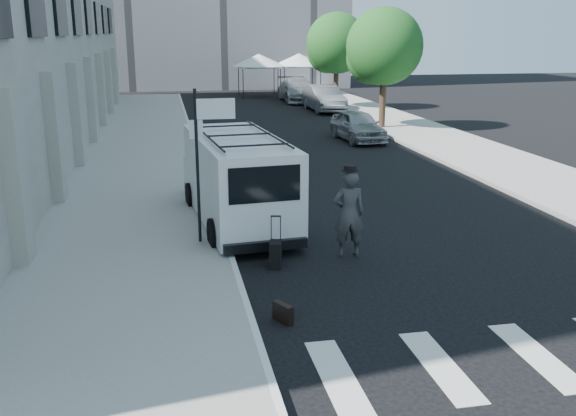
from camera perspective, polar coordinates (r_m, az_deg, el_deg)
name	(u,v)px	position (r m, az deg, el deg)	size (l,w,h in m)	color
ground	(346,292)	(12.51, 5.21, -7.45)	(120.00, 120.00, 0.00)	black
sidewalk_left	(142,150)	(27.48, -12.87, 5.05)	(4.50, 48.00, 0.15)	gray
sidewalk_right	(407,127)	(33.73, 10.57, 7.05)	(4.00, 56.00, 0.15)	gray
sign_pole	(207,134)	(14.45, -7.23, 6.57)	(1.03, 0.07, 3.50)	black
tree_near	(382,49)	(33.03, 8.32, 13.77)	(3.80, 3.83, 6.03)	black
tree_far	(334,46)	(41.63, 4.15, 14.21)	(3.80, 3.83, 6.03)	black
tent_left	(259,60)	(49.63, -2.61, 12.97)	(4.00, 4.00, 3.20)	black
tent_right	(299,60)	(50.69, 0.98, 13.03)	(4.00, 4.00, 3.20)	black
businessman	(349,214)	(14.16, 5.44, -0.52)	(0.71, 0.47, 1.95)	#363639
briefcase	(283,313)	(11.18, -0.45, -9.31)	(0.12, 0.44, 0.34)	black
suitcase	(275,254)	(13.61, -1.12, -4.13)	(0.33, 0.44, 1.10)	black
cargo_van	(237,179)	(16.58, -4.59, 2.62)	(2.58, 6.21, 2.28)	white
parked_car_a	(358,126)	(29.63, 6.23, 7.29)	(1.64, 4.07, 1.39)	gray
parked_car_b	(324,98)	(40.57, 3.22, 9.71)	(1.71, 4.90, 1.61)	#55575C
parked_car_c	(298,90)	(46.18, 0.90, 10.45)	(2.32, 5.72, 1.66)	gray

